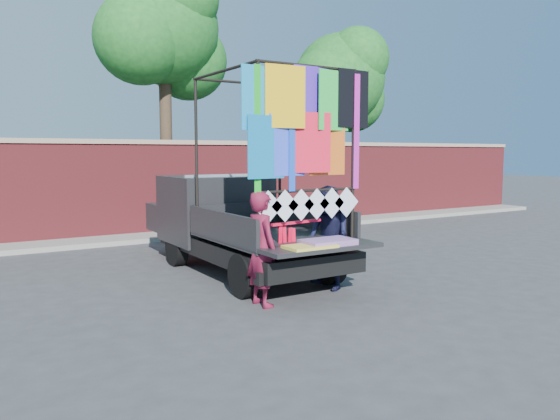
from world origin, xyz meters
TOP-DOWN VIEW (x-y plane):
  - ground at (0.00, 0.00)m, footprint 90.00×90.00m
  - brick_wall at (0.00, 7.00)m, footprint 30.00×0.45m
  - curb at (0.00, 6.30)m, footprint 30.00×1.20m
  - tree_mid at (1.02, 8.12)m, footprint 4.20×3.30m
  - tree_right at (7.52, 8.12)m, footprint 4.20×3.30m
  - pickup_truck at (0.02, 2.11)m, footprint 2.26×5.68m
  - woman at (-0.79, -0.65)m, footprint 0.44×0.64m
  - man at (0.64, -0.36)m, footprint 0.68×0.86m
  - streamer_bundle at (-0.19, -0.52)m, footprint 1.00×0.21m

SIDE VIEW (x-z plane):
  - ground at x=0.00m, z-range 0.00..0.00m
  - curb at x=0.00m, z-range 0.00..0.12m
  - woman at x=-0.79m, z-range 0.00..1.71m
  - man at x=0.64m, z-range 0.00..1.72m
  - pickup_truck at x=0.02m, z-range -0.88..2.69m
  - streamer_bundle at x=-0.19m, z-range 0.64..1.33m
  - brick_wall at x=0.00m, z-range 0.02..2.63m
  - tree_right at x=7.52m, z-range 1.44..8.06m
  - tree_mid at x=1.02m, z-range 1.83..9.56m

